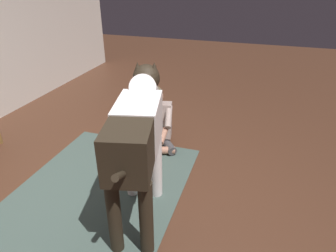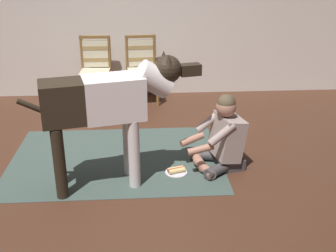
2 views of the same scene
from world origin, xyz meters
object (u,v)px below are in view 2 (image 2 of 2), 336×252
dining_chair_left_of_pair (95,67)px  hot_dog_on_plate (176,171)px  person_sitting_on_floor (222,138)px  dining_chair_right_of_pair (142,66)px  large_dog (108,103)px

dining_chair_left_of_pair → hot_dog_on_plate: 2.62m
person_sitting_on_floor → hot_dog_on_plate: person_sitting_on_floor is taller
person_sitting_on_floor → hot_dog_on_plate: (-0.49, -0.12, -0.30)m
hot_dog_on_plate → dining_chair_right_of_pair: bearing=97.9°
dining_chair_right_of_pair → person_sitting_on_floor: bearing=-70.0°
dining_chair_right_of_pair → person_sitting_on_floor: dining_chair_right_of_pair is taller
large_dog → hot_dog_on_plate: (0.65, 0.15, -0.81)m
person_sitting_on_floor → large_dog: (-1.14, -0.27, 0.51)m
dining_chair_right_of_pair → hot_dog_on_plate: size_ratio=4.28×
dining_chair_right_of_pair → hot_dog_on_plate: (0.33, -2.36, -0.52)m
large_dog → hot_dog_on_plate: bearing=13.3°
dining_chair_left_of_pair → large_dog: large_dog is taller
dining_chair_right_of_pair → hot_dog_on_plate: dining_chair_right_of_pair is taller
dining_chair_right_of_pair → large_dog: bearing=-97.4°
dining_chair_left_of_pair → dining_chair_right_of_pair: (0.69, -0.00, 0.00)m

